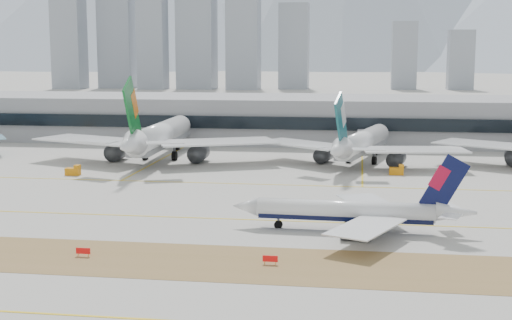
% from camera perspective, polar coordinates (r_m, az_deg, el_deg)
% --- Properties ---
extents(ground, '(3000.00, 3000.00, 0.00)m').
position_cam_1_polar(ground, '(136.66, -4.56, -4.16)').
color(ground, '#A19D97').
rests_on(ground, ground).
extents(apron_markings, '(360.00, 122.22, 0.06)m').
position_cam_1_polar(apron_markings, '(87.00, -12.64, -11.86)').
color(apron_markings, olive).
rests_on(apron_markings, ground).
extents(taxiing_airliner, '(41.31, 35.91, 13.89)m').
position_cam_1_polar(taxiing_airliner, '(122.07, 7.82, -4.15)').
color(taxiing_airliner, white).
rests_on(taxiing_airliner, ground).
extents(widebody_eva, '(69.50, 67.82, 24.77)m').
position_cam_1_polar(widebody_eva, '(201.13, -7.81, 1.81)').
color(widebody_eva, white).
rests_on(widebody_eva, ground).
extents(widebody_cathay, '(57.48, 57.30, 21.09)m').
position_cam_1_polar(widebody_cathay, '(195.17, 8.38, 1.30)').
color(widebody_cathay, white).
rests_on(widebody_cathay, ground).
extents(terminal, '(280.00, 43.10, 15.00)m').
position_cam_1_polar(terminal, '(247.59, 1.33, 3.37)').
color(terminal, gray).
rests_on(terminal, ground).
extents(hold_sign_left, '(2.20, 0.15, 1.35)m').
position_cam_1_polar(hold_sign_left, '(109.83, -13.66, -7.09)').
color(hold_sign_left, red).
rests_on(hold_sign_left, ground).
extents(hold_sign_right, '(2.20, 0.15, 1.35)m').
position_cam_1_polar(hold_sign_right, '(102.90, 1.14, -7.91)').
color(hold_sign_right, red).
rests_on(hold_sign_right, ground).
extents(gse_b, '(3.55, 2.00, 2.60)m').
position_cam_1_polar(gse_b, '(181.87, -14.40, -0.86)').
color(gse_b, orange).
rests_on(gse_b, ground).
extents(gse_c, '(3.55, 2.00, 2.60)m').
position_cam_1_polar(gse_c, '(180.30, 11.22, -0.84)').
color(gse_c, orange).
rests_on(gse_c, ground).
extents(city_skyline, '(342.00, 49.80, 140.00)m').
position_cam_1_polar(city_skyline, '(599.43, -4.97, 10.46)').
color(city_skyline, '#8A929D').
rests_on(city_skyline, ground).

